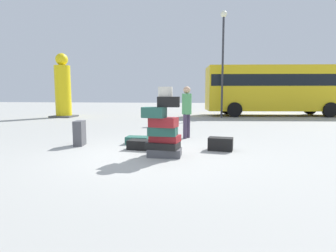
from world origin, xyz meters
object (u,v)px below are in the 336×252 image
at_px(suitcase_black_white_trunk, 221,144).
at_px(yellow_dummy_statue, 63,89).
at_px(suitcase_teal_behind_tower, 138,140).
at_px(lamp_post, 223,49).
at_px(person_bearded_onlooker, 187,108).
at_px(suitcase_charcoal_upright_blue, 80,133).
at_px(parked_bus, 276,87).
at_px(suitcase_tower, 163,130).
at_px(suitcase_black_foreground_near, 144,145).

xyz_separation_m(suitcase_black_white_trunk, yellow_dummy_statue, (-8.88, 8.93, 1.53)).
height_order(suitcase_teal_behind_tower, lamp_post, lamp_post).
xyz_separation_m(suitcase_teal_behind_tower, person_bearded_onlooker, (1.28, 1.20, 0.85)).
height_order(suitcase_black_white_trunk, yellow_dummy_statue, yellow_dummy_statue).
xyz_separation_m(suitcase_charcoal_upright_blue, parked_bus, (7.87, 11.66, 1.50)).
bearing_deg(lamp_post, parked_bus, 31.72).
relative_size(suitcase_tower, person_bearded_onlooker, 0.95).
xyz_separation_m(suitcase_black_white_trunk, parked_bus, (4.15, 11.83, 1.67)).
height_order(suitcase_charcoal_upright_blue, parked_bus, parked_bus).
distance_m(suitcase_tower, suitcase_charcoal_upright_blue, 2.65).
relative_size(suitcase_black_white_trunk, lamp_post, 0.10).
height_order(suitcase_tower, suitcase_black_white_trunk, suitcase_tower).
relative_size(suitcase_black_white_trunk, suitcase_teal_behind_tower, 0.95).
bearing_deg(suitcase_charcoal_upright_blue, suitcase_black_white_trunk, -10.15).
distance_m(suitcase_teal_behind_tower, yellow_dummy_statue, 10.77).
xyz_separation_m(suitcase_black_white_trunk, suitcase_black_foreground_near, (-1.89, -0.13, -0.04)).
relative_size(suitcase_teal_behind_tower, lamp_post, 0.10).
xyz_separation_m(suitcase_teal_behind_tower, lamp_post, (2.84, 9.03, 3.87)).
bearing_deg(suitcase_tower, yellow_dummy_statue, 127.81).
relative_size(yellow_dummy_statue, lamp_post, 0.63).
height_order(suitcase_black_foreground_near, suitcase_charcoal_upright_blue, suitcase_charcoal_upright_blue).
relative_size(suitcase_teal_behind_tower, suitcase_black_foreground_near, 0.78).
bearing_deg(person_bearded_onlooker, suitcase_tower, 16.17).
xyz_separation_m(suitcase_black_white_trunk, suitcase_charcoal_upright_blue, (-3.72, 0.17, 0.17)).
height_order(suitcase_tower, person_bearded_onlooker, person_bearded_onlooker).
xyz_separation_m(suitcase_tower, suitcase_black_foreground_near, (-0.60, 0.72, -0.48)).
distance_m(suitcase_teal_behind_tower, parked_bus, 13.03).
bearing_deg(suitcase_charcoal_upright_blue, suitcase_teal_behind_tower, 8.80).
bearing_deg(parked_bus, yellow_dummy_statue, -173.13).
xyz_separation_m(person_bearded_onlooker, parked_bus, (5.10, 10.02, 0.88)).
xyz_separation_m(suitcase_charcoal_upright_blue, yellow_dummy_statue, (-5.16, 8.76, 1.36)).
relative_size(suitcase_teal_behind_tower, suitcase_charcoal_upright_blue, 0.93).
xyz_separation_m(person_bearded_onlooker, lamp_post, (1.56, 7.83, 3.02)).
bearing_deg(suitcase_teal_behind_tower, suitcase_tower, -54.91).
bearing_deg(suitcase_black_white_trunk, person_bearded_onlooker, 127.54).
distance_m(suitcase_teal_behind_tower, lamp_post, 10.23).
bearing_deg(suitcase_black_foreground_near, yellow_dummy_statue, 135.44).
height_order(suitcase_black_white_trunk, parked_bus, parked_bus).
xyz_separation_m(suitcase_tower, lamp_post, (1.90, 10.49, 3.37)).
bearing_deg(suitcase_black_white_trunk, suitcase_charcoal_upright_blue, -172.83).
bearing_deg(person_bearded_onlooker, suitcase_black_white_trunk, 51.16).
xyz_separation_m(suitcase_tower, yellow_dummy_statue, (-7.59, 9.78, 1.09)).
distance_m(yellow_dummy_statue, parked_bus, 13.35).
relative_size(suitcase_black_foreground_near, parked_bus, 0.09).
distance_m(suitcase_black_white_trunk, yellow_dummy_statue, 12.68).
xyz_separation_m(suitcase_black_foreground_near, person_bearded_onlooker, (0.94, 1.94, 0.84)).
xyz_separation_m(suitcase_tower, suitcase_teal_behind_tower, (-0.94, 1.46, -0.50)).
relative_size(parked_bus, lamp_post, 1.48).
xyz_separation_m(suitcase_tower, person_bearded_onlooker, (0.34, 2.66, 0.36)).
height_order(suitcase_teal_behind_tower, yellow_dummy_statue, yellow_dummy_statue).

